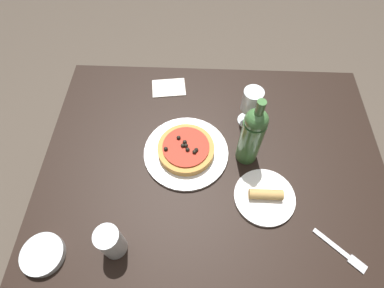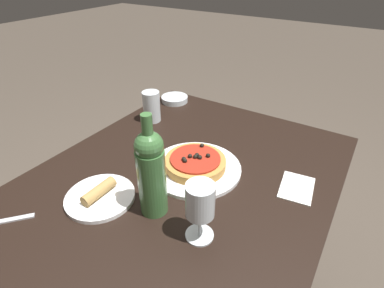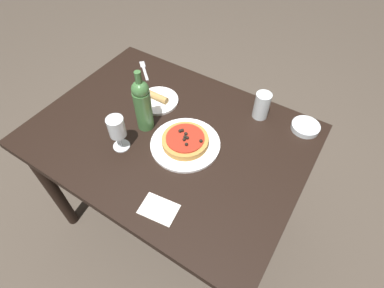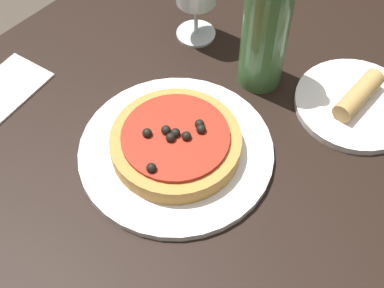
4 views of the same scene
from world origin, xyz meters
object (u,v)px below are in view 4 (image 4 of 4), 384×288
(dining_table, at_px, (220,161))
(wine_bottle, at_px, (267,18))
(dinner_plate, at_px, (176,151))
(pizza, at_px, (176,142))
(side_plate, at_px, (356,102))

(dining_table, relative_size, wine_bottle, 4.06)
(dinner_plate, relative_size, wine_bottle, 1.01)
(dining_table, distance_m, wine_bottle, 0.26)
(pizza, bearing_deg, dinner_plate, 26.99)
(side_plate, bearing_deg, pizza, 149.00)
(pizza, bearing_deg, side_plate, -31.00)
(pizza, distance_m, wine_bottle, 0.23)
(dinner_plate, height_order, pizza, pizza)
(dining_table, distance_m, dinner_plate, 0.15)
(dining_table, bearing_deg, wine_bottle, 7.74)
(dining_table, height_order, side_plate, side_plate)
(dinner_plate, height_order, side_plate, side_plate)
(wine_bottle, distance_m, side_plate, 0.20)
(dining_table, distance_m, side_plate, 0.24)
(wine_bottle, bearing_deg, dining_table, -172.26)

